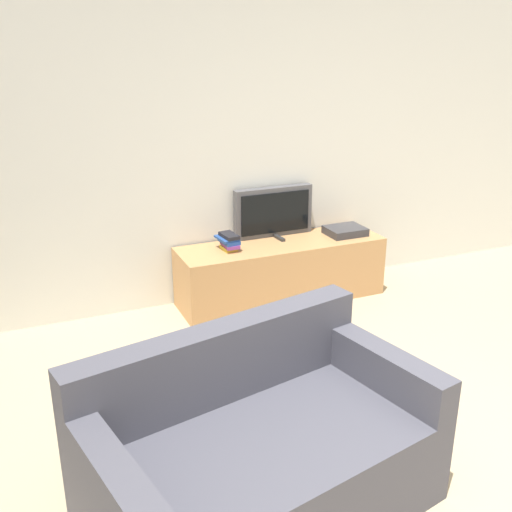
# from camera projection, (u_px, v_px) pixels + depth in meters

# --- Properties ---
(wall_back) EXTENTS (9.00, 0.06, 2.60)m
(wall_back) POSITION_uv_depth(u_px,v_px,m) (236.00, 147.00, 4.97)
(wall_back) COLOR silver
(wall_back) RESTS_ON ground_plane
(tv_stand) EXTENTS (1.79, 0.52, 0.52)m
(tv_stand) POSITION_uv_depth(u_px,v_px,m) (281.00, 271.00, 5.17)
(tv_stand) COLOR tan
(tv_stand) RESTS_ON ground_plane
(television) EXTENTS (0.71, 0.09, 0.43)m
(television) POSITION_uv_depth(u_px,v_px,m) (273.00, 212.00, 5.20)
(television) COLOR #4C4C51
(television) RESTS_ON tv_stand
(couch) EXTENTS (1.75, 1.20, 0.85)m
(couch) POSITION_uv_depth(u_px,v_px,m) (259.00, 458.00, 2.82)
(couch) COLOR #474751
(couch) RESTS_ON ground_plane
(book_stack) EXTENTS (0.16, 0.23, 0.14)m
(book_stack) POSITION_uv_depth(u_px,v_px,m) (229.00, 241.00, 4.90)
(book_stack) COLOR gold
(book_stack) RESTS_ON tv_stand
(remote_on_stand) EXTENTS (0.04, 0.15, 0.02)m
(remote_on_stand) POSITION_uv_depth(u_px,v_px,m) (279.00, 238.00, 5.17)
(remote_on_stand) COLOR #2D2D2D
(remote_on_stand) RESTS_ON tv_stand
(set_top_box) EXTENTS (0.33, 0.27, 0.07)m
(set_top_box) POSITION_uv_depth(u_px,v_px,m) (345.00, 231.00, 5.29)
(set_top_box) COLOR #333338
(set_top_box) RESTS_ON tv_stand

